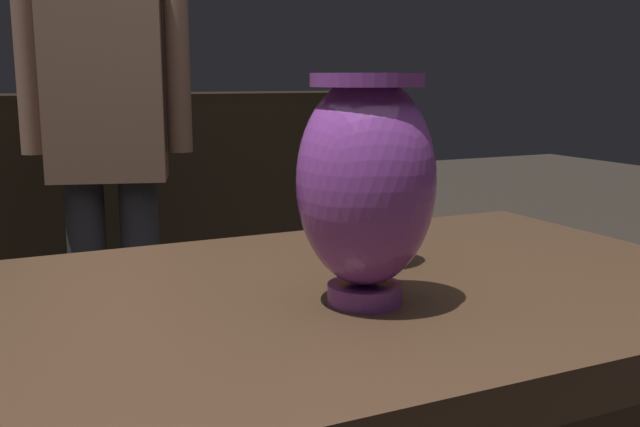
% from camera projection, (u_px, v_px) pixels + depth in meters
% --- Properties ---
extents(back_display_shelf, '(2.60, 0.40, 0.99)m').
position_uv_depth(back_display_shelf, '(66.00, 221.00, 2.86)').
color(back_display_shelf, black).
rests_on(back_display_shelf, ground_plane).
extents(vase_centerpiece, '(0.15, 0.15, 0.26)m').
position_uv_depth(vase_centerpiece, '(366.00, 181.00, 0.80)').
color(vase_centerpiece, '#7A388E').
rests_on(vase_centerpiece, display_plinth).
extents(vase_tall_behind, '(0.10, 0.10, 0.16)m').
position_uv_depth(vase_tall_behind, '(372.00, 200.00, 0.99)').
color(vase_tall_behind, orange).
rests_on(vase_tall_behind, display_plinth).
extents(shelf_vase_center, '(0.09, 0.09, 0.29)m').
position_uv_depth(shelf_vase_center, '(55.00, 56.00, 2.73)').
color(shelf_vase_center, gray).
rests_on(shelf_vase_center, back_display_shelf).
extents(visitor_center_back, '(0.45, 0.26, 1.55)m').
position_uv_depth(visitor_center_back, '(108.00, 129.00, 2.04)').
color(visitor_center_back, '#232328').
rests_on(visitor_center_back, ground_plane).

